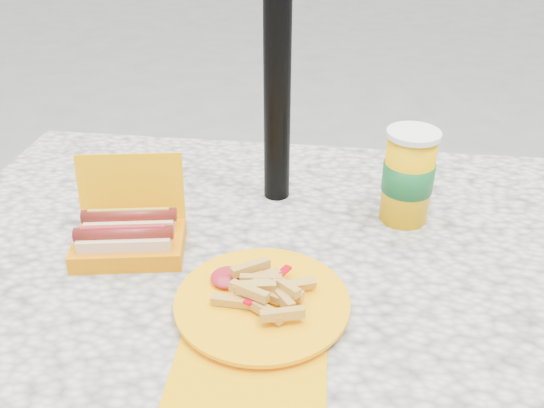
# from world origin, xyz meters

# --- Properties ---
(picnic_table) EXTENTS (1.20, 0.80, 0.75)m
(picnic_table) POSITION_xyz_m (0.00, 0.00, 0.64)
(picnic_table) COLOR beige
(picnic_table) RESTS_ON ground
(umbrella_pole) EXTENTS (0.05, 0.05, 2.20)m
(umbrella_pole) POSITION_xyz_m (0.00, 0.16, 1.10)
(umbrella_pole) COLOR black
(umbrella_pole) RESTS_ON ground
(hotdog_box) EXTENTS (0.20, 0.17, 0.15)m
(hotdog_box) POSITION_xyz_m (-0.22, -0.06, 0.78)
(hotdog_box) COLOR #FFA800
(hotdog_box) RESTS_ON picnic_table
(fries_plate) EXTENTS (0.26, 0.35, 0.05)m
(fries_plate) POSITION_xyz_m (0.02, -0.19, 0.76)
(fries_plate) COLOR #ECA200
(fries_plate) RESTS_ON picnic_table
(soda_cup) EXTENTS (0.09, 0.09, 0.18)m
(soda_cup) POSITION_xyz_m (0.24, 0.10, 0.84)
(soda_cup) COLOR #F9AF00
(soda_cup) RESTS_ON picnic_table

